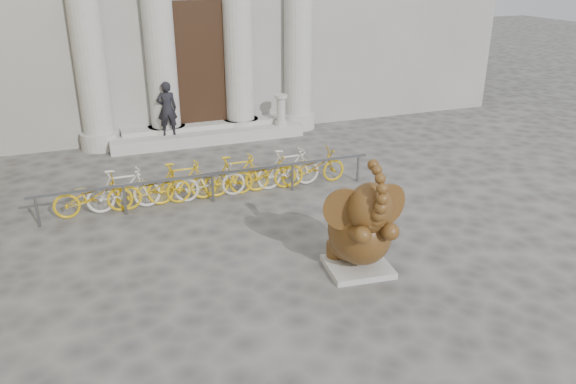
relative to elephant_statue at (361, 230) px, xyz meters
name	(u,v)px	position (x,y,z in m)	size (l,w,h in m)	color
ground	(334,294)	(-0.75, -0.56, -0.83)	(80.00, 80.00, 0.00)	#474442
entrance_steps	(208,135)	(-0.75, 8.84, -0.65)	(6.00, 1.20, 0.36)	#A8A59E
elephant_statue	(361,230)	(0.00, 0.00, 0.00)	(1.52, 1.73, 2.27)	#A8A59E
bike_rack	(210,178)	(-1.75, 4.29, -0.33)	(8.00, 0.53, 1.00)	slate
pedestrian	(167,109)	(-1.97, 8.70, 0.35)	(0.59, 0.39, 1.63)	black
balustrade_post	(281,111)	(1.60, 8.54, -0.02)	(0.40, 0.40, 0.98)	#A8A59E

